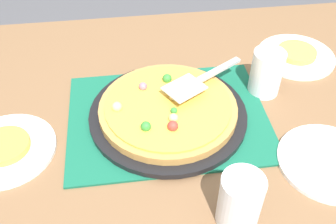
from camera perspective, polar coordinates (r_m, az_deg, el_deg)
dining_table at (r=1.03m, az=0.00°, el=-5.24°), size 1.40×1.00×0.75m
placemat at (r=0.95m, az=0.00°, el=-0.75°), size 0.48×0.36×0.01m
pizza_pan at (r=0.94m, az=0.00°, el=-0.31°), size 0.38×0.38×0.01m
pizza at (r=0.93m, az=-0.01°, el=0.60°), size 0.33×0.33×0.05m
plate_near_left at (r=1.20m, az=18.23°, el=7.79°), size 0.22×0.22×0.01m
plate_far_right at (r=0.94m, az=-22.61°, el=-5.11°), size 0.22×0.22×0.01m
plate_side at (r=0.92m, az=22.46°, el=-6.77°), size 0.22×0.22×0.01m
served_slice_left at (r=1.19m, az=18.36°, el=8.29°), size 0.11×0.11×0.02m
served_slice_right at (r=0.94m, az=-22.82°, el=-4.58°), size 0.11×0.11×0.02m
cup_near at (r=0.74m, az=10.49°, el=-12.70°), size 0.08×0.08×0.12m
cup_far at (r=1.02m, az=14.21°, el=5.62°), size 0.08×0.08×0.12m
pizza_server at (r=0.95m, az=4.59°, el=4.68°), size 0.22×0.16×0.01m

